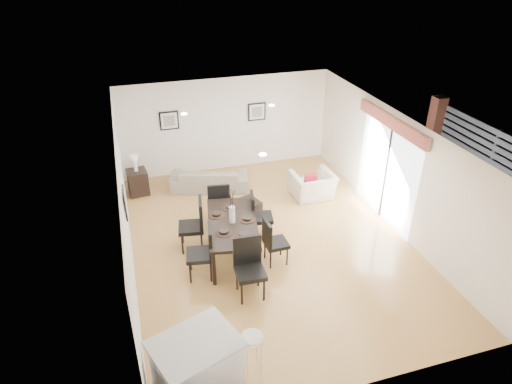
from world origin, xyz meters
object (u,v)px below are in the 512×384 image
object	(u,v)px
armchair	(312,185)
dining_chair_foot	(219,202)
side_table	(138,182)
sofa	(209,178)
dining_chair_wfar	(195,222)
bar_stool	(252,341)
dining_table	(232,225)
coffee_table	(241,210)
kitchen_island	(197,363)
dining_chair_wnear	(204,249)
dining_chair_enear	(272,240)
dining_chair_efar	(257,213)
dining_chair_head	(249,263)

from	to	relation	value
armchair	dining_chair_foot	distance (m)	2.71
side_table	sofa	bearing A→B (deg)	-8.40
dining_chair_wfar	bar_stool	world-z (taller)	dining_chair_wfar
dining_table	side_table	size ratio (longest dim) A/B	3.21
armchair	dining_table	world-z (taller)	dining_table
armchair	coffee_table	distance (m)	2.09
dining_chair_wfar	coffee_table	world-z (taller)	dining_chair_wfar
coffee_table	side_table	bearing A→B (deg)	121.42
coffee_table	kitchen_island	xyz separation A→B (m)	(-1.89, -4.44, 0.26)
armchair	bar_stool	xyz separation A→B (m)	(-3.07, -4.85, 0.29)
dining_chair_wnear	side_table	distance (m)	4.02
dining_chair_foot	side_table	xyz separation A→B (m)	(-1.73, 2.11, -0.30)
dining_chair_enear	kitchen_island	bearing A→B (deg)	139.73
dining_chair_enear	side_table	xyz separation A→B (m)	(-2.46, 3.86, -0.25)
armchair	dining_chair_wnear	bearing A→B (deg)	33.80
dining_table	coffee_table	size ratio (longest dim) A/B	2.34
dining_chair_efar	bar_stool	distance (m)	3.73
dining_chair_head	coffee_table	bearing A→B (deg)	80.55
dining_chair_wnear	dining_chair_enear	world-z (taller)	dining_chair_wnear
dining_chair_enear	dining_chair_foot	size ratio (longest dim) A/B	0.92
dining_chair_wnear	bar_stool	size ratio (longest dim) A/B	1.57
dining_chair_efar	dining_chair_head	world-z (taller)	dining_chair_head
dining_chair_enear	armchair	bearing A→B (deg)	-40.47
sofa	dining_chair_foot	distance (m)	1.87
dining_chair_wfar	dining_chair_enear	xyz separation A→B (m)	(1.41, -0.99, -0.08)
armchair	dining_chair_efar	distance (m)	2.33
armchair	dining_chair_head	size ratio (longest dim) A/B	0.87
dining_chair_head	dining_chair_foot	bearing A→B (deg)	92.98
dining_chair_wfar	dining_chair_efar	bearing A→B (deg)	100.77
dining_chair_wfar	kitchen_island	size ratio (longest dim) A/B	0.79
dining_chair_efar	coffee_table	distance (m)	1.01
sofa	dining_chair_foot	world-z (taller)	dining_chair_foot
armchair	dining_chair_efar	xyz separation A→B (m)	(-1.90, -1.31, 0.27)
armchair	dining_chair_enear	distance (m)	3.02
armchair	bar_stool	world-z (taller)	bar_stool
sofa	armchair	size ratio (longest dim) A/B	1.96
dining_chair_efar	dining_chair_head	size ratio (longest dim) A/B	0.90
dining_chair_foot	dining_chair_wnear	bearing A→B (deg)	77.56
dining_chair_wnear	dining_chair_efar	size ratio (longest dim) A/B	1.06
bar_stool	dining_chair_wnear	bearing A→B (deg)	95.55
kitchen_island	coffee_table	bearing A→B (deg)	47.45
dining_table	dining_chair_foot	xyz separation A→B (m)	(-0.02, 1.24, -0.12)
armchair	dining_chair_head	distance (m)	4.04
dining_table	dining_chair_enear	world-z (taller)	dining_chair_enear
dining_chair_enear	coffee_table	world-z (taller)	dining_chair_enear
dining_table	dining_chair_enear	xyz separation A→B (m)	(0.71, -0.50, -0.17)
armchair	dining_chair_wfar	world-z (taller)	dining_chair_wfar
side_table	dining_chair_wfar	bearing A→B (deg)	-69.93
dining_table	dining_chair_foot	bearing A→B (deg)	100.83
dining_chair_efar	bar_stool	size ratio (longest dim) A/B	1.48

